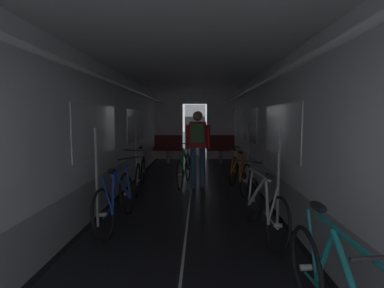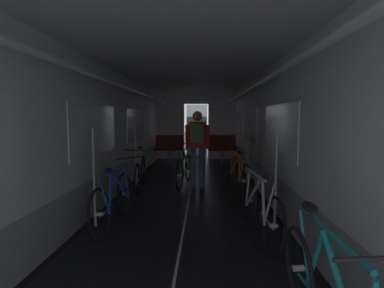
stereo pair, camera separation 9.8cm
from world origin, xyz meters
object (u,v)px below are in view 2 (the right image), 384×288
bench_seat_far_left (169,146)px  bench_seat_far_right (222,146)px  bicycle_orange (238,174)px  bicycle_green_in_aisle (184,169)px  bicycle_blue (114,199)px  bicycle_white (140,173)px  person_cyclist_aisle (197,142)px  bicycle_silver (260,208)px

bench_seat_far_left → bench_seat_far_right: bearing=0.0°
bicycle_orange → bicycle_green_in_aisle: size_ratio=1.01×
bench_seat_far_left → bicycle_green_in_aisle: size_ratio=0.58×
bench_seat_far_right → bicycle_blue: (-1.90, -5.94, -0.19)m
bench_seat_far_left → bicycle_orange: 4.34m
bicycle_white → person_cyclist_aisle: size_ratio=1.00×
bicycle_silver → person_cyclist_aisle: person_cyclist_aisle is taller
person_cyclist_aisle → bicycle_silver: bearing=-71.6°
bicycle_blue → bicycle_silver: bearing=-9.0°
bench_seat_far_right → bicycle_silver: bearing=-89.0°
bicycle_silver → bicycle_white: 3.15m
bench_seat_far_right → bicycle_silver: size_ratio=0.58×
bicycle_orange → person_cyclist_aisle: person_cyclist_aisle is taller
bench_seat_far_left → bicycle_silver: bearing=-73.1°
bicycle_white → bench_seat_far_left: bearing=87.4°
person_cyclist_aisle → bicycle_blue: bearing=-116.6°
bicycle_blue → bicycle_green_in_aisle: bicycle_blue is taller
bench_seat_far_left → bench_seat_far_right: 1.80m
bicycle_blue → bicycle_green_in_aisle: bearing=71.9°
bicycle_orange → bench_seat_far_left: bearing=116.0°
bench_seat_far_left → bench_seat_far_right: size_ratio=1.00×
bicycle_silver → bicycle_orange: size_ratio=1.00×
bench_seat_far_left → person_cyclist_aisle: bearing=-74.1°
bench_seat_far_right → person_cyclist_aisle: person_cyclist_aisle is taller
bicycle_silver → bicycle_green_in_aisle: bearing=112.3°
bicycle_green_in_aisle → bicycle_silver: bearing=-67.7°
bicycle_silver → bicycle_green_in_aisle: size_ratio=1.00×
bicycle_orange → bicycle_blue: same height
bicycle_silver → bicycle_blue: (-2.00, 0.32, -0.00)m
bicycle_orange → bicycle_white: bearing=179.9°
bicycle_silver → bicycle_white: bicycle_silver is taller
bench_seat_far_right → bicycle_blue: bicycle_blue is taller
bicycle_white → person_cyclist_aisle: (1.22, 0.23, 0.63)m
bench_seat_far_right → bicycle_orange: (0.10, -3.90, -0.19)m
bench_seat_far_left → bicycle_white: 3.90m
bench_seat_far_right → bicycle_silver: 6.26m
bicycle_silver → bicycle_white: bearing=131.4°
bicycle_white → bicycle_blue: (0.08, -2.04, -0.00)m
person_cyclist_aisle → bicycle_orange: bearing=-15.1°
bicycle_silver → person_cyclist_aisle: 2.81m
bench_seat_far_left → bicycle_white: size_ratio=0.58×
bicycle_green_in_aisle → person_cyclist_aisle: bearing=-40.8°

